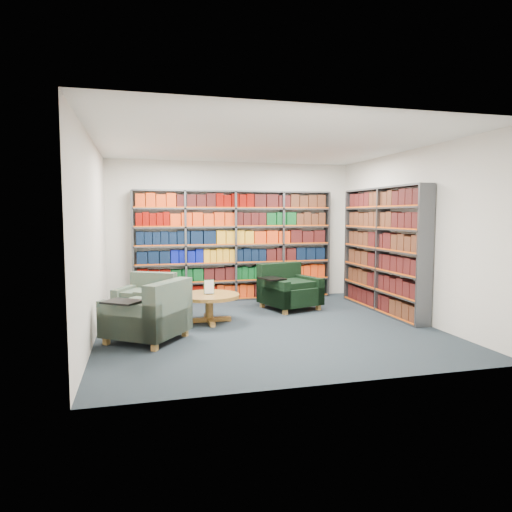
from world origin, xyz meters
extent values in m
cube|color=black|center=(0.00, 0.00, -0.01)|extent=(5.00, 5.00, 0.01)
cube|color=white|center=(0.00, 0.00, 2.80)|extent=(5.00, 5.00, 0.01)
cube|color=silver|center=(0.00, 2.50, 1.40)|extent=(5.00, 0.01, 2.80)
cube|color=silver|center=(0.00, -2.50, 1.40)|extent=(5.00, 0.01, 2.80)
cube|color=silver|center=(-2.50, 0.00, 1.40)|extent=(0.01, 5.00, 2.80)
cube|color=silver|center=(2.50, 0.00, 1.40)|extent=(0.01, 5.00, 2.80)
cube|color=#47494F|center=(0.00, 2.34, 1.10)|extent=(4.00, 0.28, 2.20)
cube|color=silver|center=(0.00, 2.47, 1.10)|extent=(4.00, 0.02, 2.20)
cube|color=#D84C0A|center=(0.00, 2.21, 1.10)|extent=(4.00, 0.01, 2.20)
cube|color=#600500|center=(0.00, 2.34, 0.18)|extent=(3.88, 0.21, 0.29)
cube|color=#600500|center=(0.00, 2.34, 0.54)|extent=(3.88, 0.21, 0.29)
cube|color=black|center=(0.00, 2.34, 0.91)|extent=(3.88, 0.21, 0.29)
cube|color=black|center=(0.00, 2.34, 1.28)|extent=(3.88, 0.21, 0.29)
cube|color=#600500|center=(0.00, 2.34, 1.64)|extent=(3.88, 0.21, 0.29)
cube|color=red|center=(0.00, 2.34, 2.01)|extent=(3.88, 0.21, 0.29)
cube|color=#47494F|center=(2.34, 0.60, 1.10)|extent=(0.28, 2.50, 2.20)
cube|color=silver|center=(2.47, 0.60, 1.10)|extent=(0.02, 2.50, 2.20)
cube|color=#D84C0A|center=(2.21, 0.60, 1.10)|extent=(0.02, 2.50, 2.20)
cube|color=black|center=(2.34, 0.60, 0.18)|extent=(0.21, 2.38, 0.29)
cube|color=#3D1E10|center=(2.34, 0.60, 0.54)|extent=(0.21, 2.38, 0.29)
cube|color=#3D1E10|center=(2.34, 0.60, 0.91)|extent=(0.21, 2.38, 0.29)
cube|color=#3D1E10|center=(2.34, 0.60, 1.28)|extent=(0.21, 2.38, 0.29)
cube|color=#3D1E10|center=(2.34, 0.60, 1.64)|extent=(0.21, 2.38, 0.29)
cube|color=black|center=(2.34, 0.60, 2.01)|extent=(0.21, 2.38, 0.29)
cube|color=#0A2B34|center=(-1.80, 1.06, 0.23)|extent=(1.10, 1.10, 0.29)
cube|color=#0A2B34|center=(-1.65, 1.33, 0.41)|extent=(0.80, 0.55, 0.65)
cube|color=#0A2B34|center=(-2.10, 1.22, 0.31)|extent=(0.50, 0.77, 0.43)
cube|color=#0A2B34|center=(-1.50, 0.89, 0.31)|extent=(0.50, 0.77, 0.43)
cube|color=black|center=(-1.48, 0.83, 0.54)|extent=(0.46, 0.50, 0.02)
cube|color=olive|center=(-2.25, 0.92, 0.05)|extent=(0.09, 0.09, 0.09)
cube|color=olive|center=(-1.67, 0.60, 0.05)|extent=(0.09, 0.09, 0.09)
cube|color=olive|center=(-1.93, 1.51, 0.05)|extent=(0.09, 0.09, 0.09)
cube|color=olive|center=(-1.35, 1.19, 0.05)|extent=(0.09, 0.09, 0.09)
cube|color=black|center=(0.80, 1.20, 0.26)|extent=(1.13, 1.13, 0.32)
cube|color=black|center=(0.70, 1.53, 0.46)|extent=(0.92, 0.46, 0.72)
cube|color=black|center=(0.44, 1.08, 0.34)|extent=(0.40, 0.90, 0.48)
cube|color=black|center=(1.16, 1.31, 0.34)|extent=(0.40, 0.90, 0.48)
cube|color=black|center=(0.41, 1.02, 0.60)|extent=(0.46, 0.52, 0.03)
cube|color=olive|center=(0.56, 0.73, 0.05)|extent=(0.09, 0.09, 0.10)
cube|color=olive|center=(1.26, 0.95, 0.05)|extent=(0.09, 0.09, 0.10)
cube|color=olive|center=(0.34, 1.44, 0.05)|extent=(0.09, 0.09, 0.10)
cube|color=olive|center=(1.04, 1.66, 0.05)|extent=(0.09, 0.09, 0.10)
cube|color=#0A2B34|center=(-1.80, -0.34, 0.27)|extent=(1.29, 1.29, 0.33)
cube|color=#0A2B34|center=(-1.51, -0.55, 0.47)|extent=(0.71, 0.87, 0.74)
cube|color=#0A2B34|center=(-1.57, -0.02, 0.35)|extent=(0.83, 0.66, 0.49)
cube|color=#0A2B34|center=(-2.03, -0.66, 0.35)|extent=(0.83, 0.66, 0.49)
cube|color=black|center=(-2.10, -0.67, 0.62)|extent=(0.57, 0.55, 0.03)
cube|color=olive|center=(-1.89, 0.19, 0.05)|extent=(0.10, 0.10, 0.10)
cube|color=olive|center=(-2.33, -0.43, 0.05)|extent=(0.10, 0.10, 0.10)
cube|color=olive|center=(-1.27, -0.25, 0.05)|extent=(0.10, 0.10, 0.10)
cube|color=olive|center=(-1.71, -0.87, 0.05)|extent=(0.10, 0.10, 0.10)
cylinder|color=olive|center=(-0.80, 0.50, 0.43)|extent=(0.97, 0.97, 0.05)
cylinder|color=olive|center=(-0.80, 0.50, 0.22)|extent=(0.13, 0.13, 0.39)
cube|color=olive|center=(-0.80, 0.50, 0.04)|extent=(0.70, 0.09, 0.06)
cube|color=olive|center=(-0.80, 0.50, 0.04)|extent=(0.09, 0.70, 0.06)
cube|color=black|center=(-0.80, 0.50, 0.46)|extent=(0.11, 0.05, 0.01)
cube|color=white|center=(-0.80, 0.50, 0.58)|extent=(0.15, 0.01, 0.22)
cube|color=#145926|center=(-0.80, 0.51, 0.58)|extent=(0.17, 0.00, 0.23)
camera|label=1|loc=(-1.87, -6.70, 1.73)|focal=32.00mm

